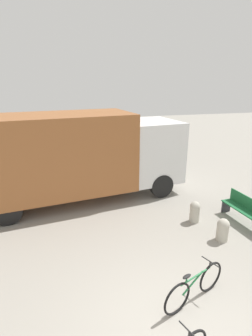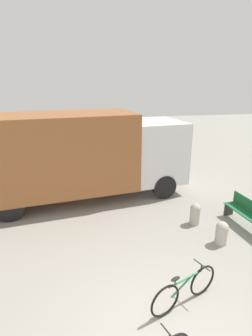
{
  "view_description": "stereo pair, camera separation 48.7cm",
  "coord_description": "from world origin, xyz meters",
  "views": [
    {
      "loc": [
        -1.84,
        -3.26,
        4.38
      ],
      "look_at": [
        0.22,
        4.43,
        1.75
      ],
      "focal_mm": 28.0,
      "sensor_mm": 36.0,
      "label": 1
    },
    {
      "loc": [
        -1.37,
        -3.37,
        4.38
      ],
      "look_at": [
        0.22,
        4.43,
        1.75
      ],
      "focal_mm": 28.0,
      "sensor_mm": 36.0,
      "label": 2
    }
  ],
  "objects": [
    {
      "name": "ground_plane",
      "position": [
        0.0,
        0.0,
        0.0
      ],
      "size": [
        60.0,
        60.0,
        0.0
      ],
      "primitive_type": "plane",
      "color": "gray"
    },
    {
      "name": "park_bench",
      "position": [
        3.84,
        2.99,
        0.48
      ],
      "size": [
        0.52,
        1.86,
        0.87
      ],
      "rotation": [
        0.0,
        0.0,
        1.63
      ],
      "color": "#1E6638",
      "rests_on": "ground"
    },
    {
      "name": "delivery_truck",
      "position": [
        -1.21,
        6.31,
        1.81
      ],
      "size": [
        8.3,
        3.37,
        3.31
      ],
      "rotation": [
        0.0,
        0.0,
        0.13
      ],
      "color": "#99592D",
      "rests_on": "ground"
    },
    {
      "name": "bollard_far_bench",
      "position": [
        2.3,
        3.53,
        0.38
      ],
      "size": [
        0.33,
        0.33,
        0.71
      ],
      "color": "#B2AD9E",
      "rests_on": "ground"
    },
    {
      "name": "bollard_near_bench",
      "position": [
        2.54,
        2.36,
        0.36
      ],
      "size": [
        0.35,
        0.35,
        0.68
      ],
      "color": "#B2AD9E",
      "rests_on": "ground"
    },
    {
      "name": "bicycle_middle",
      "position": [
        0.65,
        0.57,
        0.37
      ],
      "size": [
        1.64,
        0.7,
        0.79
      ],
      "rotation": [
        0.0,
        0.0,
        0.36
      ],
      "color": "black",
      "rests_on": "ground"
    }
  ]
}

